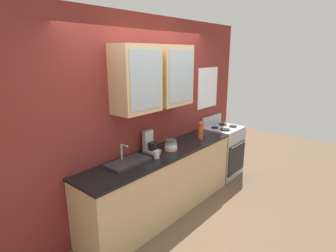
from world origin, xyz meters
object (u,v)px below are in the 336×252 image
object	(u,v)px
sink_faucet	(128,162)
coffee_maker	(150,144)
vase	(200,130)
cup_near_sink	(157,154)
stove_range	(223,151)
bowl_stack	(171,145)

from	to	relation	value
sink_faucet	coffee_maker	bearing A→B (deg)	9.80
vase	cup_near_sink	xyz separation A→B (m)	(-1.03, -0.02, -0.10)
stove_range	bowl_stack	xyz separation A→B (m)	(-1.52, -0.02, 0.51)
bowl_stack	vase	bearing A→B (deg)	-2.49
stove_range	coffee_maker	xyz separation A→B (m)	(-1.75, 0.16, 0.55)
stove_range	sink_faucet	size ratio (longest dim) A/B	1.99
bowl_stack	cup_near_sink	size ratio (longest dim) A/B	1.69
cup_near_sink	sink_faucet	bearing A→B (deg)	157.37
bowl_stack	vase	xyz separation A→B (m)	(0.68, -0.03, 0.08)
sink_faucet	bowl_stack	world-z (taller)	sink_faucet
coffee_maker	vase	bearing A→B (deg)	-12.82
sink_faucet	vase	bearing A→B (deg)	-5.13
vase	sink_faucet	bearing A→B (deg)	174.87
cup_near_sink	coffee_maker	bearing A→B (deg)	62.66
vase	coffee_maker	xyz separation A→B (m)	(-0.91, 0.21, -0.04)
cup_near_sink	stove_range	bearing A→B (deg)	2.22
stove_range	coffee_maker	world-z (taller)	coffee_maker
vase	cup_near_sink	size ratio (longest dim) A/B	2.69
sink_faucet	cup_near_sink	size ratio (longest dim) A/B	5.16
vase	stove_range	bearing A→B (deg)	3.27
stove_range	vase	bearing A→B (deg)	-176.73
vase	cup_near_sink	distance (m)	1.04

